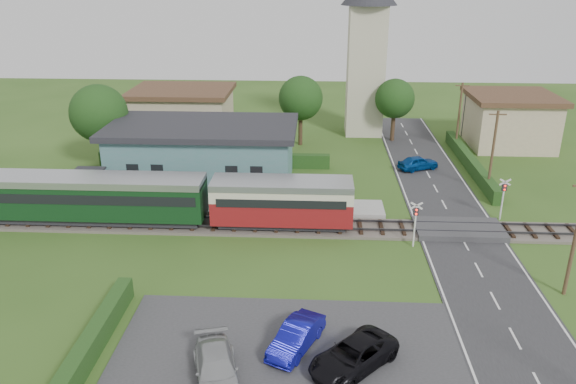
{
  "coord_description": "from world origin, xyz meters",
  "views": [
    {
      "loc": [
        -0.3,
        -34.8,
        17.49
      ],
      "look_at": [
        -2.33,
        4.0,
        2.05
      ],
      "focal_mm": 35.0,
      "sensor_mm": 36.0,
      "label": 1
    }
  ],
  "objects_px": {
    "crossing_signal_near": "(416,218)",
    "car_park_blue": "(296,337)",
    "car_park_silver": "(216,369)",
    "car_park_dark": "(353,355)",
    "pedestrian_near": "(275,195)",
    "crossing_signal_far": "(504,193)",
    "church_tower": "(367,42)",
    "car_on_road": "(418,163)",
    "pedestrian_far": "(93,191)",
    "station_building": "(204,154)",
    "house_east": "(509,120)",
    "train": "(52,196)",
    "house_west": "(183,113)",
    "equipment_hut": "(89,186)"
  },
  "relations": [
    {
      "from": "crossing_signal_near",
      "to": "car_park_blue",
      "type": "relative_size",
      "value": 0.81
    },
    {
      "from": "car_park_blue",
      "to": "crossing_signal_near",
      "type": "bearing_deg",
      "value": 81.57
    },
    {
      "from": "car_park_silver",
      "to": "car_park_blue",
      "type": "bearing_deg",
      "value": 21.09
    },
    {
      "from": "car_park_dark",
      "to": "pedestrian_near",
      "type": "height_order",
      "value": "pedestrian_near"
    },
    {
      "from": "crossing_signal_far",
      "to": "car_park_dark",
      "type": "bearing_deg",
      "value": -124.25
    },
    {
      "from": "church_tower",
      "to": "car_park_dark",
      "type": "relative_size",
      "value": 3.73
    },
    {
      "from": "church_tower",
      "to": "car_on_road",
      "type": "xyz_separation_m",
      "value": [
        4.25,
        -12.58,
        -9.52
      ]
    },
    {
      "from": "crossing_signal_near",
      "to": "pedestrian_near",
      "type": "bearing_deg",
      "value": 150.49
    },
    {
      "from": "crossing_signal_near",
      "to": "crossing_signal_far",
      "type": "xyz_separation_m",
      "value": [
        7.2,
        4.8,
        0.0
      ]
    },
    {
      "from": "crossing_signal_near",
      "to": "pedestrian_far",
      "type": "bearing_deg",
      "value": 166.47
    },
    {
      "from": "pedestrian_far",
      "to": "car_park_silver",
      "type": "bearing_deg",
      "value": -127.98
    },
    {
      "from": "station_building",
      "to": "house_east",
      "type": "xyz_separation_m",
      "value": [
        30.0,
        13.01,
        0.1
      ]
    },
    {
      "from": "train",
      "to": "car_park_dark",
      "type": "distance_m",
      "value": 26.0
    },
    {
      "from": "car_park_blue",
      "to": "car_park_dark",
      "type": "bearing_deg",
      "value": -0.87
    },
    {
      "from": "pedestrian_far",
      "to": "car_park_dark",
      "type": "bearing_deg",
      "value": -115.32
    },
    {
      "from": "house_west",
      "to": "pedestrian_far",
      "type": "xyz_separation_m",
      "value": [
        -2.84,
        -19.57,
        -1.53
      ]
    },
    {
      "from": "station_building",
      "to": "house_east",
      "type": "relative_size",
      "value": 1.82
    },
    {
      "from": "house_east",
      "to": "car_on_road",
      "type": "relative_size",
      "value": 2.29
    },
    {
      "from": "station_building",
      "to": "car_park_blue",
      "type": "xyz_separation_m",
      "value": [
        8.91,
        -22.88,
        -1.95
      ]
    },
    {
      "from": "equipment_hut",
      "to": "church_tower",
      "type": "relative_size",
      "value": 0.14
    },
    {
      "from": "car_on_road",
      "to": "pedestrian_near",
      "type": "distance_m",
      "value": 16.32
    },
    {
      "from": "pedestrian_far",
      "to": "car_park_blue",
      "type": "bearing_deg",
      "value": -117.55
    },
    {
      "from": "car_on_road",
      "to": "pedestrian_far",
      "type": "relative_size",
      "value": 2.35
    },
    {
      "from": "car_park_blue",
      "to": "pedestrian_near",
      "type": "bearing_deg",
      "value": 122.49
    },
    {
      "from": "crossing_signal_near",
      "to": "house_west",
      "type": "bearing_deg",
      "value": 130.11
    },
    {
      "from": "house_west",
      "to": "car_on_road",
      "type": "height_order",
      "value": "house_west"
    },
    {
      "from": "car_park_silver",
      "to": "crossing_signal_near",
      "type": "bearing_deg",
      "value": 36.44
    },
    {
      "from": "station_building",
      "to": "crossing_signal_near",
      "type": "distance_m",
      "value": 19.98
    },
    {
      "from": "crossing_signal_near",
      "to": "car_park_dark",
      "type": "xyz_separation_m",
      "value": [
        -4.77,
        -12.78,
        -1.41
      ]
    },
    {
      "from": "station_building",
      "to": "crossing_signal_far",
      "type": "distance_m",
      "value": 24.51
    },
    {
      "from": "train",
      "to": "house_east",
      "type": "xyz_separation_m",
      "value": [
        39.42,
        22.0,
        0.62
      ]
    },
    {
      "from": "church_tower",
      "to": "house_west",
      "type": "xyz_separation_m",
      "value": [
        -20.0,
        -3.0,
        -7.43
      ]
    },
    {
      "from": "house_east",
      "to": "car_park_blue",
      "type": "distance_m",
      "value": 41.68
    },
    {
      "from": "crossing_signal_near",
      "to": "car_park_blue",
      "type": "xyz_separation_m",
      "value": [
        -7.49,
        -11.48,
        -1.4
      ]
    },
    {
      "from": "equipment_hut",
      "to": "pedestrian_far",
      "type": "relative_size",
      "value": 1.56
    },
    {
      "from": "pedestrian_far",
      "to": "church_tower",
      "type": "bearing_deg",
      "value": -26.95
    },
    {
      "from": "equipment_hut",
      "to": "crossing_signal_near",
      "type": "height_order",
      "value": "crossing_signal_near"
    },
    {
      "from": "train",
      "to": "car_park_silver",
      "type": "relative_size",
      "value": 9.21
    },
    {
      "from": "house_west",
      "to": "pedestrian_far",
      "type": "relative_size",
      "value": 6.62
    },
    {
      "from": "equipment_hut",
      "to": "crossing_signal_far",
      "type": "xyz_separation_m",
      "value": [
        31.6,
        -0.81,
        0.39
      ]
    },
    {
      "from": "car_park_blue",
      "to": "house_west",
      "type": "bearing_deg",
      "value": 135.34
    },
    {
      "from": "house_west",
      "to": "car_park_dark",
      "type": "height_order",
      "value": "house_west"
    },
    {
      "from": "house_west",
      "to": "station_building",
      "type": "bearing_deg",
      "value": -70.35
    },
    {
      "from": "car_park_dark",
      "to": "equipment_hut",
      "type": "bearing_deg",
      "value": -179.41
    },
    {
      "from": "car_park_dark",
      "to": "pedestrian_far",
      "type": "relative_size",
      "value": 2.89
    },
    {
      "from": "equipment_hut",
      "to": "pedestrian_near",
      "type": "distance_m",
      "value": 14.58
    },
    {
      "from": "car_park_dark",
      "to": "crossing_signal_near",
      "type": "bearing_deg",
      "value": 113.25
    },
    {
      "from": "car_on_road",
      "to": "pedestrian_near",
      "type": "relative_size",
      "value": 2.29
    },
    {
      "from": "train",
      "to": "church_tower",
      "type": "height_order",
      "value": "church_tower"
    },
    {
      "from": "crossing_signal_near",
      "to": "car_park_dark",
      "type": "bearing_deg",
      "value": -110.46
    }
  ]
}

